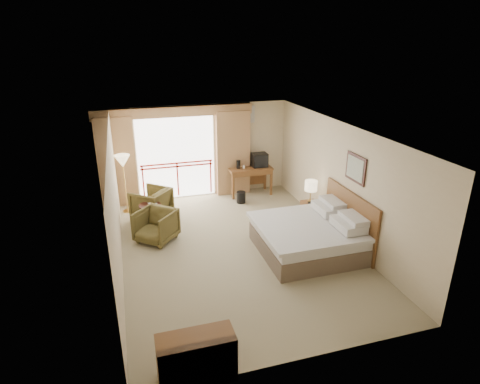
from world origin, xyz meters
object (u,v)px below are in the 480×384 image
object	(u,v)px
table_lamp	(311,186)
armchair_near	(157,240)
tv	(259,160)
bed	(310,236)
wastebasket	(241,197)
floor_lamp	(123,163)
nightstand	(310,213)
desk	(249,173)
dresser	(197,358)
side_table	(150,212)
armchair_far	(153,217)

from	to	relation	value
table_lamp	armchair_near	world-z (taller)	table_lamp
table_lamp	armchair_near	distance (m)	3.99
tv	bed	bearing A→B (deg)	-105.21
table_lamp	tv	world-z (taller)	tv
wastebasket	armchair_near	bearing A→B (deg)	-147.47
armchair_near	floor_lamp	bearing A→B (deg)	148.66
nightstand	tv	xyz separation A→B (m)	(-0.57, 2.35, 0.77)
tv	wastebasket	bearing A→B (deg)	-155.52
nightstand	desk	xyz separation A→B (m)	(-0.87, 2.41, 0.38)
dresser	side_table	bearing A→B (deg)	87.55
table_lamp	dresser	world-z (taller)	table_lamp
table_lamp	wastebasket	size ratio (longest dim) A/B	1.69
armchair_far	armchair_near	xyz separation A→B (m)	(-0.01, -1.37, 0.00)
armchair_near	bed	bearing A→B (deg)	16.42
nightstand	desk	size ratio (longest dim) A/B	0.43
desk	tv	distance (m)	0.49
side_table	floor_lamp	xyz separation A→B (m)	(-0.54, 1.14, 0.97)
table_lamp	armchair_near	bearing A→B (deg)	178.76
bed	table_lamp	bearing A→B (deg)	64.26
table_lamp	floor_lamp	size ratio (longest dim) A/B	0.35
wastebasket	floor_lamp	xyz separation A→B (m)	(-3.15, 0.30, 1.21)
table_lamp	dresser	size ratio (longest dim) A/B	0.52
floor_lamp	dresser	bearing A→B (deg)	-83.26
tv	floor_lamp	bearing A→B (deg)	170.70
side_table	dresser	bearing A→B (deg)	-87.83
floor_lamp	table_lamp	bearing A→B (deg)	-24.20
side_table	table_lamp	bearing A→B (deg)	-12.42
armchair_far	dresser	xyz separation A→B (m)	(0.12, -5.65, 0.36)
bed	nightstand	size ratio (longest dim) A/B	3.87
armchair_far	armchair_near	bearing A→B (deg)	40.94
nightstand	table_lamp	distance (m)	0.71
side_table	floor_lamp	distance (m)	1.59
tv	side_table	bearing A→B (deg)	-170.43
nightstand	table_lamp	xyz separation A→B (m)	(0.00, 0.05, 0.70)
bed	floor_lamp	world-z (taller)	floor_lamp
armchair_near	dresser	xyz separation A→B (m)	(0.13, -4.28, 0.36)
floor_lamp	tv	bearing A→B (deg)	4.23
nightstand	armchair_far	xyz separation A→B (m)	(-3.85, 1.50, -0.27)
bed	armchair_far	world-z (taller)	bed
bed	wastebasket	size ratio (longest dim) A/B	6.51
tv	armchair_near	world-z (taller)	tv
nightstand	desk	world-z (taller)	desk
desk	tv	world-z (taller)	tv
armchair_far	dresser	size ratio (longest dim) A/B	0.81
desk	side_table	xyz separation A→B (m)	(-3.06, -1.49, -0.25)
dresser	table_lamp	bearing A→B (deg)	43.77
table_lamp	side_table	xyz separation A→B (m)	(-3.92, 0.86, -0.57)
nightstand	armchair_near	world-z (taller)	nightstand
armchair_far	dresser	world-z (taller)	dresser
bed	tv	bearing A→B (deg)	88.32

